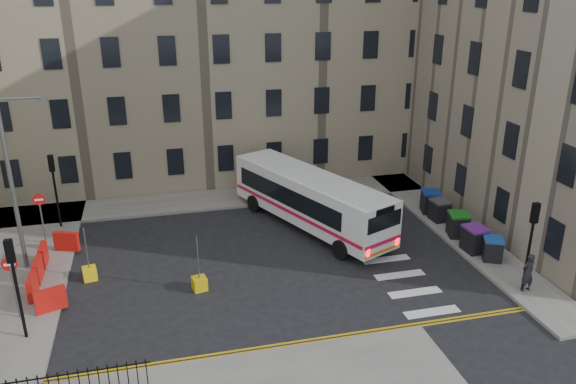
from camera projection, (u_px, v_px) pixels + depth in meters
name	position (u px, v px, depth m)	size (l,w,h in m)	color
ground	(301.00, 257.00, 27.84)	(120.00, 120.00, 0.00)	black
pavement_north	(170.00, 204.00, 34.25)	(36.00, 3.20, 0.15)	slate
pavement_east	(429.00, 209.00, 33.45)	(2.40, 26.00, 0.15)	slate
pavement_west	(0.00, 281.00, 25.57)	(6.00, 22.00, 0.15)	slate
terrace_north	(140.00, 48.00, 37.22)	(38.30, 10.80, 17.20)	gray
traffic_light_east	(532.00, 233.00, 23.75)	(0.28, 0.22, 4.10)	black
traffic_light_nw	(54.00, 180.00, 30.00)	(0.28, 0.22, 4.10)	black
traffic_light_sw	(14.00, 274.00, 20.49)	(0.28, 0.22, 4.10)	black
streetlamp	(11.00, 184.00, 25.18)	(0.50, 0.22, 8.14)	#595B5E
no_entry_north	(40.00, 208.00, 28.36)	(0.60, 0.08, 3.00)	#595B5E
no_entry_south	(12.00, 275.00, 22.02)	(0.60, 0.08, 3.00)	#595B5E
roadworks_barriers	(47.00, 269.00, 25.40)	(1.66, 6.26, 1.00)	red
bus	(310.00, 198.00, 30.68)	(6.67, 11.07, 3.00)	silver
wheelie_bin_a	(492.00, 249.00, 27.16)	(1.23, 1.30, 1.13)	black
wheelie_bin_b	(475.00, 239.00, 27.98)	(1.10, 1.24, 1.29)	black
wheelie_bin_c	(458.00, 224.00, 29.64)	(1.27, 1.37, 1.27)	black
wheelie_bin_d	(440.00, 210.00, 31.57)	(1.00, 1.13, 1.18)	black
wheelie_bin_e	(430.00, 201.00, 32.65)	(1.28, 1.39, 1.29)	black
pedestrian	(528.00, 272.00, 24.32)	(0.65, 0.42, 1.77)	black
bollard_yellow	(90.00, 273.00, 25.72)	(0.60, 0.60, 0.60)	yellow
bollard_chevron	(199.00, 284.00, 24.88)	(0.60, 0.60, 0.60)	gold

